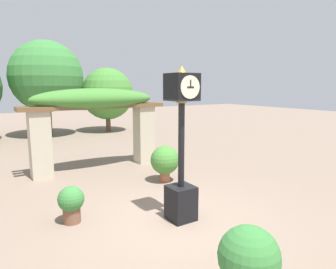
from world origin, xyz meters
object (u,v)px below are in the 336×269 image
(pedestal_clock, at_px, (181,150))
(potted_plant_far_left, at_px, (249,259))
(potted_plant_near_left, at_px, (165,161))
(potted_plant_near_right, at_px, (71,202))

(pedestal_clock, bearing_deg, potted_plant_far_left, -104.82)
(pedestal_clock, height_order, potted_plant_near_left, pedestal_clock)
(potted_plant_near_right, relative_size, potted_plant_far_left, 0.76)
(potted_plant_near_right, xyz_separation_m, potted_plant_far_left, (1.32, -3.50, 0.14))
(potted_plant_near_right, distance_m, potted_plant_far_left, 3.75)
(pedestal_clock, bearing_deg, potted_plant_near_left, 65.70)
(pedestal_clock, xyz_separation_m, potted_plant_near_left, (1.05, 2.32, -0.85))
(pedestal_clock, distance_m, potted_plant_near_right, 2.47)
(potted_plant_far_left, bearing_deg, pedestal_clock, 75.18)
(potted_plant_near_left, distance_m, potted_plant_near_right, 3.27)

